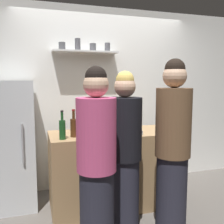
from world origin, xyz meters
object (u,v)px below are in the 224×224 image
at_px(baking_pan, 126,132).
at_px(person_pink_top, 97,166).
at_px(wine_bottle_green_glass, 62,129).
at_px(wine_bottle_pale_glass, 91,126).
at_px(person_blonde, 125,155).
at_px(refrigerator, 10,145).
at_px(water_bottle_plastic, 163,124).
at_px(utensil_holder, 103,125).
at_px(wine_bottle_amber_glass, 74,127).
at_px(person_brown_jacket, 172,151).

height_order(baking_pan, person_pink_top, person_pink_top).
bearing_deg(wine_bottle_green_glass, person_pink_top, -72.09).
bearing_deg(baking_pan, person_pink_top, -126.11).
distance_m(wine_bottle_pale_glass, person_blonde, 0.51).
relative_size(refrigerator, water_bottle_plastic, 7.49).
height_order(utensil_holder, wine_bottle_green_glass, wine_bottle_green_glass).
xyz_separation_m(wine_bottle_green_glass, person_pink_top, (0.21, -0.66, -0.22)).
bearing_deg(baking_pan, wine_bottle_amber_glass, 178.21).
height_order(water_bottle_plastic, person_blonde, person_blonde).
relative_size(wine_bottle_pale_glass, person_brown_jacket, 0.19).
distance_m(water_bottle_plastic, person_brown_jacket, 0.71).
height_order(person_pink_top, person_brown_jacket, person_brown_jacket).
distance_m(baking_pan, wine_bottle_green_glass, 0.76).
relative_size(utensil_holder, wine_bottle_green_glass, 0.70).
distance_m(utensil_holder, wine_bottle_amber_glass, 0.57).
distance_m(wine_bottle_green_glass, person_blonde, 0.72).
bearing_deg(person_pink_top, wine_bottle_amber_glass, -61.59).
height_order(utensil_holder, person_blonde, person_blonde).
xyz_separation_m(refrigerator, wine_bottle_pale_glass, (0.89, -0.56, 0.28)).
bearing_deg(wine_bottle_green_glass, person_brown_jacket, -30.95).
bearing_deg(baking_pan, wine_bottle_green_glass, -174.72).
bearing_deg(utensil_holder, person_pink_top, -107.65).
distance_m(refrigerator, utensil_holder, 1.17).
bearing_deg(water_bottle_plastic, wine_bottle_green_glass, -177.35).
height_order(wine_bottle_amber_glass, person_blonde, person_blonde).
xyz_separation_m(utensil_holder, wine_bottle_green_glass, (-0.57, -0.46, 0.06)).
relative_size(wine_bottle_amber_glass, water_bottle_plastic, 1.50).
bearing_deg(person_blonde, person_brown_jacket, -33.50).
bearing_deg(wine_bottle_pale_glass, person_blonde, -54.99).
xyz_separation_m(water_bottle_plastic, person_brown_jacket, (-0.24, -0.65, -0.14)).
distance_m(baking_pan, person_pink_top, 0.91).
xyz_separation_m(refrigerator, baking_pan, (1.33, -0.48, 0.18)).
bearing_deg(wine_bottle_pale_glass, refrigerator, 147.90).
bearing_deg(person_pink_top, wine_bottle_pale_glass, -75.92).
bearing_deg(water_bottle_plastic, person_blonde, -146.19).
bearing_deg(wine_bottle_pale_glass, person_brown_jacket, -40.42).
bearing_deg(water_bottle_plastic, person_brown_jacket, -110.45).
height_order(wine_bottle_pale_glass, wine_bottle_amber_glass, wine_bottle_pale_glass).
xyz_separation_m(utensil_holder, wine_bottle_pale_glass, (-0.26, -0.47, 0.07)).
relative_size(wine_bottle_green_glass, water_bottle_plastic, 1.50).
bearing_deg(baking_pan, utensil_holder, 114.61).
height_order(wine_bottle_pale_glass, person_brown_jacket, person_brown_jacket).
height_order(person_pink_top, person_blonde, person_pink_top).
bearing_deg(person_pink_top, refrigerator, -34.13).
xyz_separation_m(refrigerator, wine_bottle_amber_glass, (0.72, -0.46, 0.26)).
bearing_deg(wine_bottle_green_glass, utensil_holder, 38.69).
bearing_deg(person_blonde, person_pink_top, -149.33).
bearing_deg(utensil_holder, wine_bottle_green_glass, -141.31).
bearing_deg(person_brown_jacket, water_bottle_plastic, -101.51).
bearing_deg(utensil_holder, baking_pan, -65.39).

